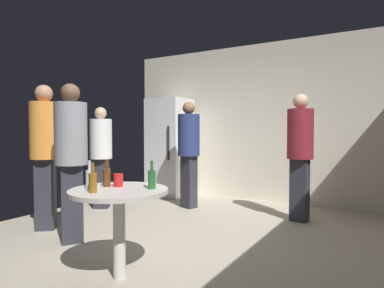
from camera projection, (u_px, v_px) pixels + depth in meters
name	position (u px, v px, depth m)	size (l,w,h in m)	color
ground_plane	(187.00, 249.00, 3.55)	(5.20, 5.20, 0.10)	#B2A893
wall_back	(268.00, 122.00, 5.75)	(5.32, 0.06, 2.70)	silver
refrigerator	(170.00, 147.00, 6.30)	(0.70, 0.68, 1.80)	white
foreground_table	(119.00, 202.00, 2.73)	(0.80, 0.80, 0.73)	beige
beer_bottle_amber	(93.00, 182.00, 2.56)	(0.06, 0.06, 0.23)	#8C5919
beer_bottle_brown	(107.00, 177.00, 2.84)	(0.06, 0.06, 0.23)	#593314
beer_bottle_green	(152.00, 179.00, 2.73)	(0.06, 0.06, 0.23)	#26662D
beer_bottle_clear	(90.00, 178.00, 2.75)	(0.06, 0.06, 0.23)	silver
plastic_cup_red	(118.00, 180.00, 2.84)	(0.08, 0.08, 0.11)	red
person_in_maroon_shirt	(300.00, 147.00, 4.44)	(0.38, 0.38, 1.69)	#2D2D38
person_in_gray_shirt	(71.00, 150.00, 3.59)	(0.47, 0.47, 1.71)	#2D2D38
person_in_navy_shirt	(189.00, 146.00, 5.24)	(0.42, 0.42, 1.66)	#2D2D38
person_in_white_shirt	(101.00, 150.00, 5.20)	(0.46, 0.46, 1.57)	#2D2D38
person_in_orange_shirt	(45.00, 145.00, 4.06)	(0.48, 0.48, 1.76)	#2D2D38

